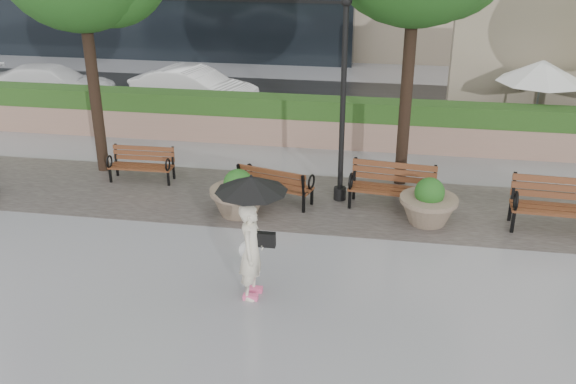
% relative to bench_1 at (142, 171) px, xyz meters
% --- Properties ---
extents(ground, '(100.00, 100.00, 0.00)m').
position_rel_bench_1_xyz_m(ground, '(3.17, -3.58, -0.25)').
color(ground, gray).
rests_on(ground, ground).
extents(cobble_strip, '(28.00, 3.20, 0.01)m').
position_rel_bench_1_xyz_m(cobble_strip, '(3.17, -0.58, -0.24)').
color(cobble_strip, '#383330').
rests_on(cobble_strip, ground).
extents(hedge_wall, '(24.00, 0.80, 1.35)m').
position_rel_bench_1_xyz_m(hedge_wall, '(3.17, 3.42, 0.42)').
color(hedge_wall, '#957060').
rests_on(hedge_wall, ground).
extents(asphalt_street, '(40.00, 7.00, 0.00)m').
position_rel_bench_1_xyz_m(asphalt_street, '(3.17, 7.42, -0.25)').
color(asphalt_street, black).
rests_on(asphalt_street, ground).
extents(bench_1, '(1.57, 0.65, 0.83)m').
position_rel_bench_1_xyz_m(bench_1, '(0.00, 0.00, 0.00)').
color(bench_1, brown).
rests_on(bench_1, ground).
extents(bench_2, '(1.78, 1.09, 0.90)m').
position_rel_bench_1_xyz_m(bench_2, '(3.48, -0.75, 0.02)').
color(bench_2, brown).
rests_on(bench_2, ground).
extents(bench_3, '(1.95, 0.95, 1.01)m').
position_rel_bench_1_xyz_m(bench_3, '(6.08, -0.62, 0.05)').
color(bench_3, brown).
rests_on(bench_3, ground).
extents(bench_4, '(2.09, 0.92, 1.10)m').
position_rel_bench_1_xyz_m(bench_4, '(9.56, -1.18, 0.08)').
color(bench_4, brown).
rests_on(bench_4, ground).
extents(planter_left, '(1.25, 1.25, 1.05)m').
position_rel_bench_1_xyz_m(planter_left, '(2.80, -1.48, 0.16)').
color(planter_left, '#7F6B56').
rests_on(planter_left, ground).
extents(planter_right, '(1.22, 1.22, 1.03)m').
position_rel_bench_1_xyz_m(planter_right, '(6.86, -1.23, 0.15)').
color(planter_right, '#7F6B56').
rests_on(planter_right, ground).
extents(lamppost, '(0.28, 0.28, 4.56)m').
position_rel_bench_1_xyz_m(lamppost, '(4.91, -0.33, 1.78)').
color(lamppost, black).
rests_on(lamppost, ground).
extents(patio_umb_white, '(2.50, 2.50, 2.30)m').
position_rel_bench_1_xyz_m(patio_umb_white, '(10.07, 4.90, 1.74)').
color(patio_umb_white, black).
rests_on(patio_umb_white, ground).
extents(car_left, '(4.70, 2.41, 1.31)m').
position_rel_bench_1_xyz_m(car_left, '(-5.63, 6.25, 0.40)').
color(car_left, white).
rests_on(car_left, ground).
extents(car_right, '(4.50, 2.35, 1.41)m').
position_rel_bench_1_xyz_m(car_right, '(-0.55, 6.23, 0.46)').
color(car_right, white).
rests_on(car_right, ground).
extents(pedestrian, '(1.20, 1.20, 2.20)m').
position_rel_bench_1_xyz_m(pedestrian, '(3.79, -4.59, 1.10)').
color(pedestrian, '#ECE2C6').
rests_on(pedestrian, ground).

